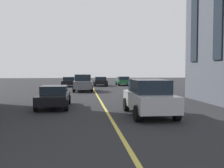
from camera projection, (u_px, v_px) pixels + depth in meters
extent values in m
cube|color=#D8C64C|center=(102.00, 103.00, 18.61)|extent=(80.00, 0.16, 0.01)
cube|color=#1E6038|center=(123.00, 81.00, 40.28)|extent=(4.40, 1.80, 0.55)
cube|color=#19232D|center=(123.00, 78.00, 40.03)|extent=(1.85, 1.58, 0.50)
cylinder|color=black|center=(116.00, 83.00, 41.63)|extent=(0.64, 0.22, 0.64)
cylinder|color=black|center=(127.00, 83.00, 41.83)|extent=(0.64, 0.22, 0.64)
cylinder|color=black|center=(119.00, 84.00, 38.75)|extent=(0.64, 0.22, 0.64)
cylinder|color=black|center=(130.00, 84.00, 38.95)|extent=(0.64, 0.22, 0.64)
cube|color=black|center=(69.00, 82.00, 37.46)|extent=(4.40, 1.80, 0.55)
cube|color=#19232D|center=(69.00, 79.00, 37.65)|extent=(1.85, 1.58, 0.50)
cylinder|color=black|center=(75.00, 85.00, 36.13)|extent=(0.64, 0.22, 0.64)
cylinder|color=black|center=(62.00, 85.00, 35.94)|extent=(0.64, 0.22, 0.64)
cylinder|color=black|center=(75.00, 84.00, 39.02)|extent=(0.64, 0.22, 0.64)
cylinder|color=black|center=(63.00, 84.00, 38.82)|extent=(0.64, 0.22, 0.64)
cube|color=black|center=(54.00, 98.00, 16.47)|extent=(4.40, 1.80, 0.55)
cube|color=#19232D|center=(54.00, 90.00, 16.66)|extent=(1.85, 1.58, 0.50)
cylinder|color=black|center=(66.00, 105.00, 15.15)|extent=(0.64, 0.22, 0.64)
cylinder|color=black|center=(36.00, 106.00, 14.95)|extent=(0.64, 0.22, 0.64)
cylinder|color=black|center=(69.00, 100.00, 18.03)|extent=(0.64, 0.22, 0.64)
cylinder|color=black|center=(43.00, 100.00, 17.83)|extent=(0.64, 0.22, 0.64)
cube|color=slate|center=(83.00, 84.00, 29.11)|extent=(4.70, 1.95, 0.80)
cube|color=#19232D|center=(83.00, 78.00, 29.07)|extent=(2.58, 1.72, 0.70)
cylinder|color=black|center=(92.00, 89.00, 27.70)|extent=(0.76, 0.27, 0.76)
cylinder|color=black|center=(74.00, 89.00, 27.49)|extent=(0.76, 0.27, 0.76)
cylinder|color=black|center=(91.00, 87.00, 30.78)|extent=(0.76, 0.27, 0.76)
cylinder|color=black|center=(75.00, 87.00, 30.57)|extent=(0.76, 0.27, 0.76)
cube|color=#B7BABF|center=(149.00, 101.00, 13.60)|extent=(4.70, 1.95, 0.80)
cube|color=#19232D|center=(149.00, 86.00, 13.56)|extent=(2.58, 1.72, 0.70)
cylinder|color=black|center=(126.00, 105.00, 15.05)|extent=(0.76, 0.27, 0.76)
cylinder|color=black|center=(158.00, 104.00, 15.27)|extent=(0.76, 0.27, 0.76)
cylinder|color=black|center=(137.00, 113.00, 11.98)|extent=(0.76, 0.27, 0.76)
cylinder|color=black|center=(177.00, 113.00, 12.19)|extent=(0.76, 0.27, 0.76)
cube|color=black|center=(100.00, 82.00, 38.78)|extent=(4.40, 1.80, 0.55)
cube|color=#19232D|center=(100.00, 78.00, 38.53)|extent=(1.85, 1.58, 0.50)
cylinder|color=black|center=(94.00, 83.00, 40.14)|extent=(0.64, 0.22, 0.64)
cylinder|color=black|center=(105.00, 83.00, 40.33)|extent=(0.64, 0.22, 0.64)
cylinder|color=black|center=(95.00, 84.00, 37.26)|extent=(0.64, 0.22, 0.64)
cylinder|color=black|center=(107.00, 84.00, 37.45)|extent=(0.64, 0.22, 0.64)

